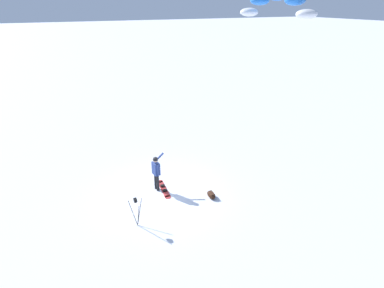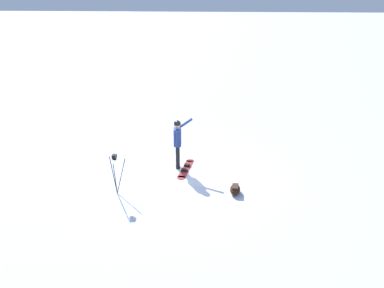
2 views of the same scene
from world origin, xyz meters
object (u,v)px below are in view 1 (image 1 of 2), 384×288
Objects in this scene: gear_bag_large at (211,195)px; camera_tripod at (136,206)px; snowboard at (164,189)px; snowboarder at (156,170)px; traction_kite at (276,5)px.

camera_tripod reaches higher than gear_bag_large.
snowboard is 1.32× the size of camera_tripod.
snowboarder is 1.04× the size of snowboard.
snowboard is 0.37× the size of traction_kite.
snowboarder reaches higher than snowboard.
snowboard is 2.92m from camera_tripod.
snowboard is (-0.29, 0.11, -1.07)m from snowboarder.
snowboarder is at bearing -39.32° from gear_bag_large.
camera_tripod is (3.64, 0.46, 0.80)m from gear_bag_large.
traction_kite reaches higher than camera_tripod.
gear_bag_large reaches higher than snowboard.
snowboarder is 2.83m from gear_bag_large.
traction_kite is at bearing -169.33° from snowboard.
gear_bag_large is 3.76m from camera_tripod.
gear_bag_large is 0.47× the size of camera_tripod.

